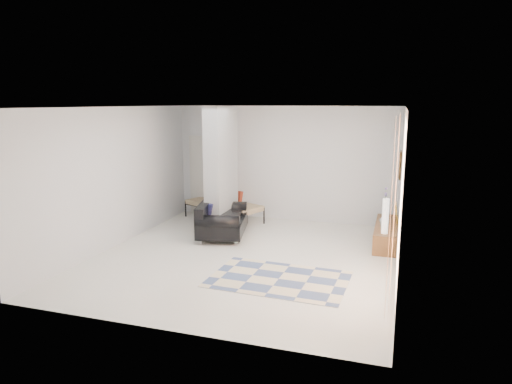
% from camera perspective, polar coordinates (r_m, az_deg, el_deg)
% --- Properties ---
extents(floor, '(6.00, 6.00, 0.00)m').
position_cam_1_polar(floor, '(8.75, -1.39, -8.09)').
color(floor, silver).
rests_on(floor, ground).
extents(ceiling, '(6.00, 6.00, 0.00)m').
position_cam_1_polar(ceiling, '(8.26, -1.49, 10.57)').
color(ceiling, white).
rests_on(ceiling, wall_back).
extents(wall_back, '(6.00, 0.00, 6.00)m').
position_cam_1_polar(wall_back, '(11.24, 3.55, 3.55)').
color(wall_back, silver).
rests_on(wall_back, ground).
extents(wall_front, '(6.00, 0.00, 6.00)m').
position_cam_1_polar(wall_front, '(5.71, -11.31, -4.14)').
color(wall_front, silver).
rests_on(wall_front, ground).
extents(wall_left, '(0.00, 6.00, 6.00)m').
position_cam_1_polar(wall_left, '(9.63, -17.11, 1.80)').
color(wall_left, silver).
rests_on(wall_left, ground).
extents(wall_right, '(0.00, 6.00, 6.00)m').
position_cam_1_polar(wall_right, '(7.95, 17.66, -0.14)').
color(wall_right, silver).
rests_on(wall_right, ground).
extents(partition_column, '(0.35, 1.20, 2.80)m').
position_cam_1_polar(partition_column, '(10.25, -4.35, 2.80)').
color(partition_column, '#9EA2A4').
rests_on(partition_column, floor).
extents(hallway_door, '(0.85, 0.06, 2.04)m').
position_cam_1_polar(hallway_door, '(11.93, -6.35, 2.10)').
color(hallway_door, silver).
rests_on(hallway_door, floor).
extents(curtain, '(0.00, 2.55, 2.55)m').
position_cam_1_polar(curtain, '(6.81, 16.97, -1.49)').
color(curtain, orange).
rests_on(curtain, wall_right).
extents(wall_art, '(0.04, 0.45, 0.55)m').
position_cam_1_polar(wall_art, '(9.59, 17.61, 3.24)').
color(wall_art, '#34220E').
rests_on(wall_art, wall_right).
extents(media_console, '(0.45, 1.84, 0.80)m').
position_cam_1_polar(media_console, '(9.88, 15.96, -5.01)').
color(media_console, brown).
rests_on(media_console, floor).
extents(loveseat, '(1.26, 1.76, 0.76)m').
position_cam_1_polar(loveseat, '(10.04, -4.50, -3.47)').
color(loveseat, silver).
rests_on(loveseat, floor).
extents(daybed, '(2.15, 1.59, 0.77)m').
position_cam_1_polar(daybed, '(11.35, -4.09, -1.46)').
color(daybed, black).
rests_on(daybed, floor).
extents(area_rug, '(2.29, 1.58, 0.01)m').
position_cam_1_polar(area_rug, '(7.70, 2.85, -10.82)').
color(area_rug, beige).
rests_on(area_rug, floor).
extents(cylinder_lamp, '(0.13, 0.13, 0.68)m').
position_cam_1_polar(cylinder_lamp, '(9.08, 15.87, -2.91)').
color(cylinder_lamp, white).
rests_on(cylinder_lamp, media_console).
extents(bronze_figurine, '(0.14, 0.14, 0.27)m').
position_cam_1_polar(bronze_figurine, '(10.49, 15.91, -2.22)').
color(bronze_figurine, black).
rests_on(bronze_figurine, media_console).
extents(vase, '(0.23, 0.23, 0.21)m').
position_cam_1_polar(vase, '(9.83, 15.76, -3.27)').
color(vase, white).
rests_on(vase, media_console).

